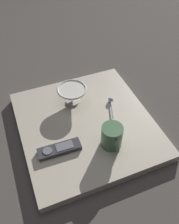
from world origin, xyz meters
name	(u,v)px	position (x,y,z in m)	size (l,w,h in m)	color
ground_plane	(86,128)	(0.00, 0.00, 0.00)	(6.00, 6.00, 0.00)	#47423D
table	(86,125)	(0.00, 0.00, 0.02)	(0.56, 0.53, 0.04)	#B7AD99
cereal_bowl	(72,95)	(0.13, 0.01, 0.08)	(0.13, 0.13, 0.08)	beige
coffee_mug	(112,137)	(-0.14, -0.05, 0.08)	(0.11, 0.08, 0.09)	#4C724C
teaspoon	(111,102)	(0.06, -0.14, 0.05)	(0.12, 0.05, 0.02)	#A3A5B2
tv_remote_near	(59,149)	(-0.10, 0.14, 0.05)	(0.05, 0.16, 0.02)	#38383D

